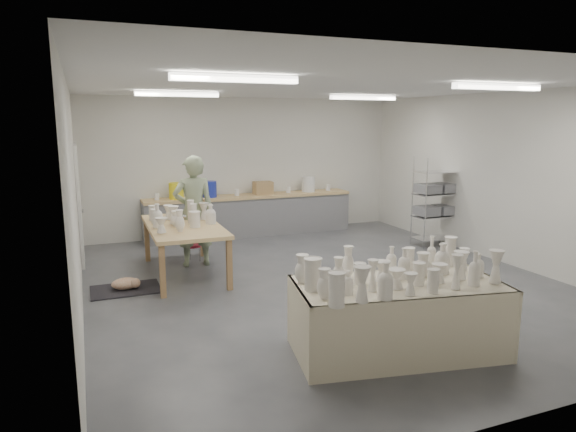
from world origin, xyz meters
name	(u,v)px	position (x,y,z in m)	size (l,w,h in m)	color
room	(316,151)	(-0.11, 0.08, 2.06)	(8.00, 8.02, 3.00)	#424449
back_counter	(250,214)	(-0.01, 3.68, 0.49)	(4.60, 0.60, 1.24)	tan
wire_shelf	(436,200)	(3.20, 1.40, 0.92)	(0.88, 0.48, 1.80)	silver
drying_table	(398,313)	(-0.32, -2.51, 0.44)	(2.39, 1.46, 1.16)	olive
work_table	(184,223)	(-1.89, 1.35, 0.85)	(1.16, 2.25, 1.21)	tan
rug	(126,289)	(-2.90, 0.78, 0.01)	(1.00, 0.70, 0.02)	black
cat	(127,283)	(-2.88, 0.77, 0.11)	(0.41, 0.30, 0.17)	white
potter	(194,211)	(-1.64, 1.74, 0.96)	(0.70, 0.46, 1.92)	#92A17D
red_stool	(192,246)	(-1.64, 2.01, 0.28)	(0.44, 0.44, 0.31)	#A4172B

